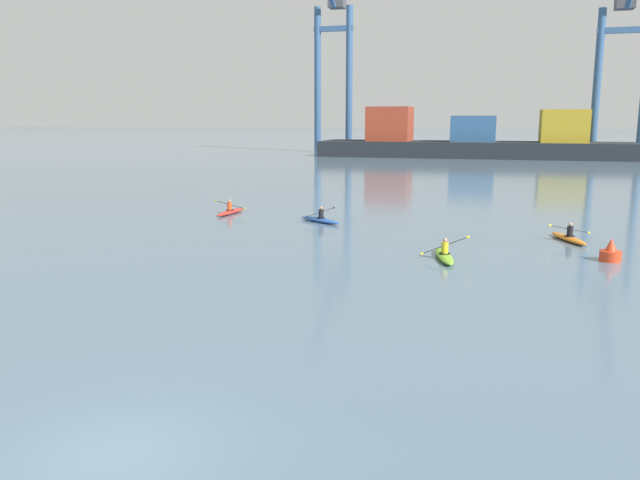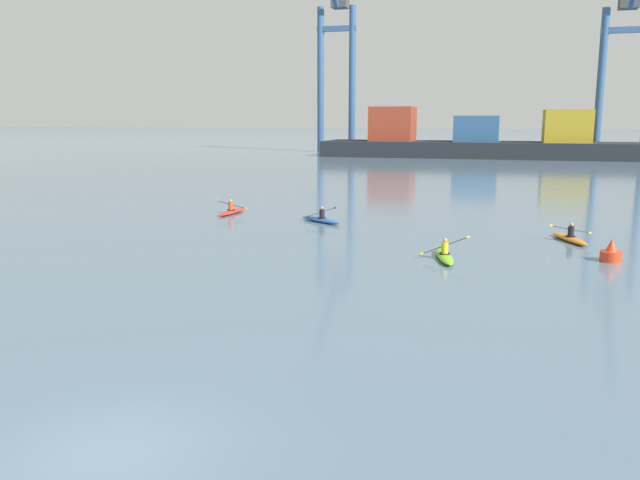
{
  "view_description": "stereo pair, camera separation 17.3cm",
  "coord_description": "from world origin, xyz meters",
  "px_view_note": "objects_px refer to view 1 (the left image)",
  "views": [
    {
      "loc": [
        6.48,
        -9.32,
        6.03
      ],
      "look_at": [
        -1.18,
        18.29,
        0.6
      ],
      "focal_mm": 36.01,
      "sensor_mm": 36.0,
      "label": 1
    },
    {
      "loc": [
        6.64,
        -9.27,
        6.03
      ],
      "look_at": [
        -1.18,
        18.29,
        0.6
      ],
      "focal_mm": 36.01,
      "sensor_mm": 36.0,
      "label": 2
    }
  ],
  "objects_px": {
    "channel_buoy": "(611,253)",
    "kayak_red": "(230,211)",
    "gantry_crane_west": "(333,54)",
    "container_barge": "(472,141)",
    "kayak_orange": "(569,238)",
    "kayak_blue": "(320,219)",
    "kayak_lime": "(444,255)",
    "gantry_crane_west_mid": "(624,52)"
  },
  "relations": [
    {
      "from": "channel_buoy",
      "to": "kayak_red",
      "type": "distance_m",
      "value": 22.94
    },
    {
      "from": "gantry_crane_west",
      "to": "container_barge",
      "type": "bearing_deg",
      "value": -19.23
    },
    {
      "from": "kayak_orange",
      "to": "kayak_blue",
      "type": "bearing_deg",
      "value": 170.09
    },
    {
      "from": "channel_buoy",
      "to": "kayak_red",
      "type": "height_order",
      "value": "channel_buoy"
    },
    {
      "from": "channel_buoy",
      "to": "kayak_lime",
      "type": "distance_m",
      "value": 7.08
    },
    {
      "from": "gantry_crane_west",
      "to": "kayak_lime",
      "type": "relative_size",
      "value": 9.99
    },
    {
      "from": "container_barge",
      "to": "kayak_red",
      "type": "relative_size",
      "value": 14.1
    },
    {
      "from": "kayak_orange",
      "to": "channel_buoy",
      "type": "bearing_deg",
      "value": -74.11
    },
    {
      "from": "container_barge",
      "to": "kayak_red",
      "type": "height_order",
      "value": "container_barge"
    },
    {
      "from": "container_barge",
      "to": "gantry_crane_west_mid",
      "type": "relative_size",
      "value": 1.42
    },
    {
      "from": "kayak_red",
      "to": "kayak_blue",
      "type": "bearing_deg",
      "value": -14.57
    },
    {
      "from": "kayak_lime",
      "to": "kayak_orange",
      "type": "xyz_separation_m",
      "value": [
        5.66,
        5.93,
        0.0
      ]
    },
    {
      "from": "container_barge",
      "to": "kayak_orange",
      "type": "xyz_separation_m",
      "value": [
        7.79,
        -71.5,
        -2.4
      ]
    },
    {
      "from": "container_barge",
      "to": "kayak_lime",
      "type": "distance_m",
      "value": 77.49
    },
    {
      "from": "gantry_crane_west",
      "to": "kayak_red",
      "type": "height_order",
      "value": "gantry_crane_west"
    },
    {
      "from": "gantry_crane_west",
      "to": "kayak_red",
      "type": "relative_size",
      "value": 10.02
    },
    {
      "from": "container_barge",
      "to": "kayak_orange",
      "type": "bearing_deg",
      "value": -83.78
    },
    {
      "from": "gantry_crane_west",
      "to": "kayak_orange",
      "type": "distance_m",
      "value": 88.38
    },
    {
      "from": "channel_buoy",
      "to": "kayak_lime",
      "type": "bearing_deg",
      "value": -167.8
    },
    {
      "from": "kayak_orange",
      "to": "kayak_red",
      "type": "distance_m",
      "value": 20.45
    },
    {
      "from": "gantry_crane_west",
      "to": "kayak_red",
      "type": "distance_m",
      "value": 79.13
    },
    {
      "from": "kayak_red",
      "to": "kayak_orange",
      "type": "bearing_deg",
      "value": -11.43
    },
    {
      "from": "container_barge",
      "to": "kayak_blue",
      "type": "bearing_deg",
      "value": -94.8
    },
    {
      "from": "channel_buoy",
      "to": "kayak_orange",
      "type": "relative_size",
      "value": 0.3
    },
    {
      "from": "gantry_crane_west_mid",
      "to": "kayak_lime",
      "type": "height_order",
      "value": "gantry_crane_west_mid"
    },
    {
      "from": "gantry_crane_west",
      "to": "kayak_blue",
      "type": "height_order",
      "value": "gantry_crane_west"
    },
    {
      "from": "gantry_crane_west_mid",
      "to": "kayak_red",
      "type": "bearing_deg",
      "value": -115.07
    },
    {
      "from": "container_barge",
      "to": "channel_buoy",
      "type": "xyz_separation_m",
      "value": [
        9.05,
        -75.93,
        -2.21
      ]
    },
    {
      "from": "gantry_crane_west_mid",
      "to": "kayak_lime",
      "type": "bearing_deg",
      "value": -103.43
    },
    {
      "from": "container_barge",
      "to": "gantry_crane_west",
      "type": "relative_size",
      "value": 1.41
    },
    {
      "from": "gantry_crane_west",
      "to": "gantry_crane_west_mid",
      "type": "relative_size",
      "value": 1.01
    },
    {
      "from": "gantry_crane_west",
      "to": "kayak_blue",
      "type": "bearing_deg",
      "value": -76.1
    },
    {
      "from": "gantry_crane_west_mid",
      "to": "container_barge",
      "type": "bearing_deg",
      "value": -165.14
    },
    {
      "from": "kayak_red",
      "to": "gantry_crane_west",
      "type": "bearing_deg",
      "value": 99.54
    },
    {
      "from": "gantry_crane_west_mid",
      "to": "channel_buoy",
      "type": "xyz_separation_m",
      "value": [
        -12.97,
        -81.77,
        -15.7
      ]
    },
    {
      "from": "container_barge",
      "to": "channel_buoy",
      "type": "bearing_deg",
      "value": -83.2
    },
    {
      "from": "gantry_crane_west_mid",
      "to": "kayak_red",
      "type": "height_order",
      "value": "gantry_crane_west_mid"
    },
    {
      "from": "gantry_crane_west_mid",
      "to": "kayak_lime",
      "type": "xyz_separation_m",
      "value": [
        -19.89,
        -83.27,
        -15.89
      ]
    },
    {
      "from": "gantry_crane_west",
      "to": "kayak_orange",
      "type": "xyz_separation_m",
      "value": [
        32.85,
        -80.25,
        -17.11
      ]
    },
    {
      "from": "container_barge",
      "to": "channel_buoy",
      "type": "height_order",
      "value": "container_barge"
    },
    {
      "from": "channel_buoy",
      "to": "kayak_blue",
      "type": "relative_size",
      "value": 0.32
    },
    {
      "from": "gantry_crane_west_mid",
      "to": "kayak_blue",
      "type": "height_order",
      "value": "gantry_crane_west_mid"
    }
  ]
}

